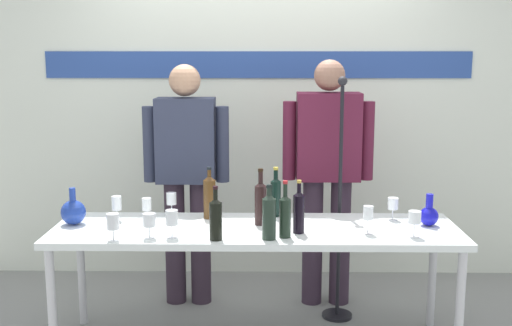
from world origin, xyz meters
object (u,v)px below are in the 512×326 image
Objects in this scene: wine_bottle_0 at (269,215)px; wine_glass_right_2 at (415,218)px; wine_bottle_1 at (209,196)px; decanter_blue_right at (429,215)px; wine_bottle_2 at (276,195)px; wine_glass_right_1 at (393,204)px; wine_bottle_5 at (261,201)px; wine_glass_left_1 at (147,205)px; display_table at (256,236)px; wine_glass_right_0 at (368,214)px; wine_glass_left_3 at (113,222)px; presenter_left at (186,170)px; wine_glass_left_0 at (172,218)px; wine_glass_left_4 at (117,204)px; wine_bottle_3 at (285,214)px; wine_glass_left_5 at (149,220)px; wine_bottle_6 at (299,211)px; presenter_right at (328,167)px; wine_bottle_4 at (216,218)px; microphone_stand at (339,239)px; wine_glass_left_2 at (171,199)px.

wine_bottle_0 is 2.06× the size of wine_glass_right_2.
wine_bottle_1 reaches higher than wine_glass_right_2.
wine_bottle_2 reaches higher than decanter_blue_right.
wine_bottle_5 is at bearing -171.72° from wine_glass_right_1.
wine_glass_left_1 is (-0.69, 0.08, -0.04)m from wine_bottle_5.
display_table is 0.67m from wine_glass_right_0.
wine_bottle_0 is 0.85m from wine_glass_left_3.
decanter_blue_right is 0.93m from wine_bottle_2.
presenter_left reaches higher than wine_glass_left_0.
wine_glass_left_4 is 1.12× the size of wine_glass_right_1.
wine_glass_right_0 is at bearing 8.98° from wine_bottle_3.
wine_bottle_0 reaches higher than wine_glass_left_3.
wine_glass_left_5 is (-0.58, -0.22, 0.16)m from display_table.
presenter_left is 1.36m from wine_glass_right_0.
wine_bottle_5 reaches higher than wine_bottle_0.
wine_bottle_0 is (0.08, -0.23, 0.19)m from display_table.
wine_bottle_5 reaches higher than wine_glass_right_0.
wine_glass_left_0 is 0.98× the size of wine_glass_right_0.
wine_bottle_5 is at bearing -23.84° from wine_bottle_1.
wine_glass_left_5 is (-1.60, -0.27, 0.04)m from decanter_blue_right.
wine_glass_left_3 is (-0.85, -0.04, -0.03)m from wine_bottle_0.
wine_bottle_6 is 0.94m from wine_glass_left_1.
presenter_right is 1.28m from wine_glass_left_0.
wine_glass_left_4 is at bearing 169.72° from wine_glass_right_2.
wine_bottle_1 is 2.29× the size of wine_glass_left_5.
wine_bottle_3 is at bearing -133.21° from wine_bottle_6.
display_table is at bearing 169.31° from wine_glass_right_0.
presenter_left is 0.89m from wine_glass_left_5.
presenter_left reaches higher than wine_bottle_5.
wine_glass_left_3 is (-0.31, -0.06, -0.01)m from wine_glass_left_0.
wine_glass_left_5 is at bearing -96.52° from presenter_left.
wine_bottle_4 is 2.14× the size of wine_glass_left_5.
decanter_blue_right is 0.83m from presenter_right.
wine_bottle_1 is 0.45m from wine_glass_left_0.
wine_bottle_2 is at bearing 95.55° from wine_bottle_3.
wine_bottle_6 is (0.17, 0.12, -0.01)m from wine_bottle_0.
wine_bottle_3 reaches higher than wine_glass_left_4.
wine_glass_left_4 is at bearing -178.30° from wine_glass_right_1.
wine_bottle_1 is (0.20, -0.45, -0.08)m from presenter_left.
wine_glass_right_0 is (1.22, 0.10, 0.01)m from wine_glass_left_5.
microphone_stand reaches higher than wine_glass_left_1.
wine_bottle_4 is (-1.24, -0.30, 0.06)m from decanter_blue_right.
presenter_left is 0.56m from wine_glass_left_1.
presenter_right reaches higher than wine_glass_left_2.
wine_glass_left_4 reaches higher than wine_glass_right_2.
wine_bottle_2 is (0.60, -0.39, -0.08)m from presenter_left.
wine_bottle_1 is (-0.29, 0.20, 0.20)m from display_table.
wine_bottle_1 is 0.46m from wine_bottle_4.
wine_glass_left_5 is at bearing 15.62° from wine_glass_left_3.
wine_glass_left_3 is 1.11× the size of wine_glass_right_1.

